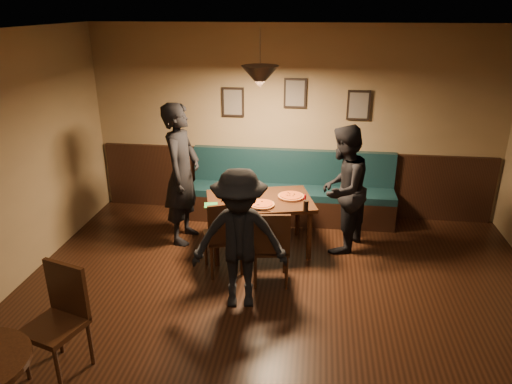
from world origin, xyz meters
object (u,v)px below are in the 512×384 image
at_px(chair_near_right, 271,245).
at_px(soda_glass, 306,206).
at_px(booth_bench, 291,188).
at_px(dining_table, 260,225).
at_px(chair_near_left, 223,235).
at_px(diner_left, 182,174).
at_px(diner_right, 342,190).
at_px(tabasco_bottle, 305,198).
at_px(diner_front, 240,240).
at_px(cafe_chair_far, 54,325).

bearing_deg(chair_near_right, soda_glass, 43.32).
height_order(booth_bench, chair_near_right, booth_bench).
distance_m(dining_table, chair_near_left, 0.70).
xyz_separation_m(chair_near_left, diner_left, (-0.68, 0.74, 0.47)).
height_order(chair_near_left, diner_right, diner_right).
bearing_deg(tabasco_bottle, diner_front, -117.06).
xyz_separation_m(dining_table, tabasco_bottle, (0.58, -0.02, 0.42)).
distance_m(dining_table, cafe_chair_far, 2.87).
height_order(dining_table, diner_front, diner_front).
distance_m(dining_table, soda_glass, 0.78).
xyz_separation_m(chair_near_left, tabasco_bottle, (0.94, 0.57, 0.30)).
relative_size(chair_near_right, diner_right, 0.56).
relative_size(chair_near_left, diner_front, 0.62).
distance_m(chair_near_left, diner_right, 1.64).
distance_m(booth_bench, dining_table, 1.06).
xyz_separation_m(booth_bench, chair_near_right, (-0.13, -1.74, -0.03)).
height_order(chair_near_left, chair_near_right, chair_near_left).
xyz_separation_m(chair_near_left, chair_near_right, (0.59, -0.17, -0.01)).
height_order(chair_near_left, cafe_chair_far, cafe_chair_far).
bearing_deg(booth_bench, cafe_chair_far, -117.52).
bearing_deg(diner_right, booth_bench, -116.21).
bearing_deg(cafe_chair_far, chair_near_left, -102.90).
height_order(dining_table, diner_left, diner_left).
relative_size(chair_near_left, cafe_chair_far, 0.96).
bearing_deg(diner_right, chair_near_right, -18.02).
bearing_deg(diner_right, soda_glass, -20.79).
height_order(diner_front, cafe_chair_far, diner_front).
distance_m(booth_bench, diner_front, 2.29).
bearing_deg(chair_near_left, diner_left, 108.15).
bearing_deg(tabasco_bottle, soda_glass, -86.00).
xyz_separation_m(diner_front, cafe_chair_far, (-1.40, -1.23, -0.28)).
height_order(booth_bench, tabasco_bottle, booth_bench).
bearing_deg(cafe_chair_far, soda_glass, -116.12).
height_order(chair_near_right, diner_front, diner_front).
bearing_deg(booth_bench, diner_left, -149.30).
xyz_separation_m(chair_near_right, diner_right, (0.82, 0.92, 0.37)).
xyz_separation_m(booth_bench, dining_table, (-0.35, -0.99, -0.15)).
xyz_separation_m(diner_right, diner_front, (-1.09, -1.42, -0.06)).
relative_size(chair_near_right, diner_left, 0.49).
distance_m(chair_near_right, diner_right, 1.29).
height_order(booth_bench, cafe_chair_far, booth_bench).
xyz_separation_m(diner_left, cafe_chair_far, (-0.40, -2.63, -0.45)).
bearing_deg(diner_right, dining_table, -57.13).
distance_m(chair_near_left, soda_glass, 1.05).
distance_m(diner_front, cafe_chair_far, 1.89).
bearing_deg(chair_near_right, tabasco_bottle, 56.31).
distance_m(diner_right, cafe_chair_far, 3.65).
bearing_deg(diner_left, tabasco_bottle, -91.23).
bearing_deg(diner_front, diner_left, 117.23).
distance_m(chair_near_right, tabasco_bottle, 0.87).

